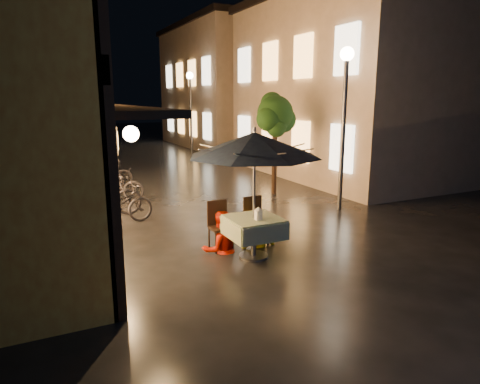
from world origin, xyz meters
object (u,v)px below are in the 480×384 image
streetlamp_near (345,100)px  person_yellow (258,212)px  patio_umbrella (254,145)px  table_lantern (258,213)px  bicycle_0 (116,206)px  cafe_table (254,227)px  person_orange (220,212)px

streetlamp_near → person_yellow: size_ratio=2.95×
patio_umbrella → table_lantern: (0.00, -0.18, -1.23)m
bicycle_0 → table_lantern: bearing=-160.2°
patio_umbrella → table_lantern: 1.24m
cafe_table → patio_umbrella: bearing=-26.6°
table_lantern → person_orange: size_ratio=0.16×
bicycle_0 → person_orange: bearing=-159.8°
streetlamp_near → person_orange: (-4.16, -1.53, -2.13)m
person_orange → table_lantern: bearing=121.6°
table_lantern → person_yellow: bearing=62.7°
bicycle_0 → patio_umbrella: bearing=-158.8°
cafe_table → table_lantern: bearing=-90.0°
person_orange → cafe_table: bearing=128.3°
cafe_table → person_orange: bearing=125.9°
streetlamp_near → bicycle_0: streetlamp_near is taller
cafe_table → bicycle_0: (-1.99, 3.24, -0.11)m
patio_umbrella → person_orange: patio_umbrella is taller
streetlamp_near → cafe_table: size_ratio=4.27×
cafe_table → person_yellow: person_yellow is taller
patio_umbrella → person_orange: size_ratio=1.56×
table_lantern → person_yellow: (0.37, 0.72, -0.20)m
cafe_table → person_yellow: bearing=55.6°
cafe_table → person_orange: size_ratio=0.62×
patio_umbrella → person_orange: 1.54m
table_lantern → person_yellow: size_ratio=0.17×
streetlamp_near → table_lantern: size_ratio=16.92×
streetlamp_near → table_lantern: 4.82m
cafe_table → table_lantern: 0.38m
person_orange → patio_umbrella: bearing=128.3°
table_lantern → person_orange: bearing=119.1°
cafe_table → person_orange: 0.76m
streetlamp_near → table_lantern: streetlamp_near is taller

